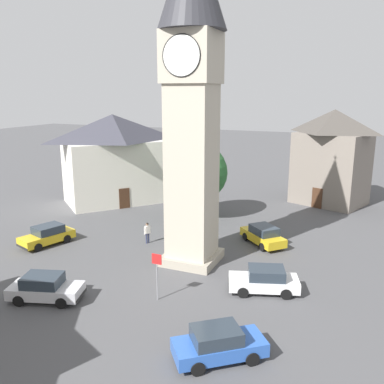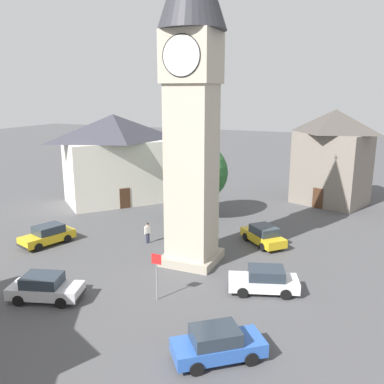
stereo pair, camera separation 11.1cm
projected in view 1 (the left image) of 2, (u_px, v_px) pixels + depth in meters
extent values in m
plane|color=#4C4C4F|center=(192.00, 261.00, 28.88)|extent=(200.00, 200.00, 0.00)
cube|color=#A59C89|center=(192.00, 257.00, 28.81)|extent=(3.61, 3.61, 0.60)
cube|color=#B7AD99|center=(192.00, 173.00, 27.37)|extent=(2.89, 2.89, 11.53)
cube|color=#B7AD99|center=(192.00, 58.00, 25.63)|extent=(3.23, 3.23, 3.18)
cylinder|color=white|center=(202.00, 59.00, 27.10)|extent=(2.43, 0.04, 2.43)
torus|color=black|center=(202.00, 59.00, 27.11)|extent=(2.49, 0.06, 2.49)
cube|color=black|center=(202.00, 55.00, 27.08)|extent=(0.05, 0.02, 0.68)
cube|color=black|center=(207.00, 59.00, 27.00)|extent=(0.92, 0.02, 0.04)
cylinder|color=white|center=(181.00, 55.00, 24.16)|extent=(2.43, 0.04, 2.43)
torus|color=black|center=(181.00, 55.00, 24.15)|extent=(2.49, 0.06, 2.49)
cube|color=#2D5BB7|center=(219.00, 347.00, 18.16)|extent=(4.27, 3.87, 0.64)
cube|color=#28333D|center=(216.00, 335.00, 17.97)|extent=(2.61, 2.53, 0.64)
cylinder|color=black|center=(238.00, 338.00, 19.29)|extent=(0.64, 0.57, 0.64)
cylinder|color=black|center=(252.00, 359.00, 17.79)|extent=(0.64, 0.57, 0.64)
cylinder|color=black|center=(188.00, 346.00, 18.66)|extent=(0.64, 0.57, 0.64)
cylinder|color=black|center=(198.00, 369.00, 17.16)|extent=(0.64, 0.57, 0.64)
cube|color=black|center=(261.00, 344.00, 18.73)|extent=(1.13, 1.38, 0.16)
cube|color=gold|center=(263.00, 237.00, 31.98)|extent=(4.15, 4.05, 0.64)
cube|color=#28333D|center=(264.00, 230.00, 31.70)|extent=(2.60, 2.58, 0.64)
cylinder|color=black|center=(246.00, 237.00, 32.83)|extent=(0.62, 0.60, 0.64)
cylinder|color=black|center=(262.00, 234.00, 33.45)|extent=(0.62, 0.60, 0.64)
cylinder|color=black|center=(263.00, 247.00, 30.64)|extent=(0.62, 0.60, 0.64)
cylinder|color=black|center=(280.00, 244.00, 31.26)|extent=(0.62, 0.60, 0.64)
cube|color=black|center=(249.00, 232.00, 33.83)|extent=(1.23, 1.29, 0.16)
cube|color=silver|center=(46.00, 291.00, 23.33)|extent=(4.42, 2.85, 0.64)
cube|color=#28333D|center=(42.00, 281.00, 23.20)|extent=(2.47, 2.12, 0.64)
cylinder|color=black|center=(72.00, 289.00, 24.05)|extent=(0.68, 0.40, 0.64)
cylinder|color=black|center=(61.00, 303.00, 22.50)|extent=(0.68, 0.40, 0.64)
cylinder|color=black|center=(32.00, 288.00, 24.28)|extent=(0.68, 0.40, 0.64)
cylinder|color=black|center=(19.00, 301.00, 22.73)|extent=(0.68, 0.40, 0.64)
cube|color=black|center=(80.00, 296.00, 23.19)|extent=(0.61, 1.63, 0.16)
cube|color=gold|center=(47.00, 237.00, 31.90)|extent=(2.88, 4.42, 0.64)
cube|color=#28333D|center=(48.00, 229.00, 31.87)|extent=(2.13, 2.48, 0.64)
cylinder|color=black|center=(38.00, 247.00, 30.56)|extent=(0.41, 0.68, 0.64)
cylinder|color=black|center=(27.00, 242.00, 31.57)|extent=(0.41, 0.68, 0.64)
cylinder|color=black|center=(67.00, 239.00, 32.36)|extent=(0.41, 0.68, 0.64)
cylinder|color=black|center=(56.00, 234.00, 33.38)|extent=(0.41, 0.68, 0.64)
cube|color=black|center=(22.00, 247.00, 30.47)|extent=(1.62, 0.63, 0.16)
cube|color=white|center=(263.00, 283.00, 24.30)|extent=(4.43, 2.90, 0.64)
cube|color=#28333D|center=(266.00, 273.00, 24.15)|extent=(2.48, 2.14, 0.64)
cylinder|color=black|center=(243.00, 292.00, 23.69)|extent=(0.68, 0.41, 0.64)
cylinder|color=black|center=(242.00, 280.00, 25.24)|extent=(0.68, 0.41, 0.64)
cylinder|color=black|center=(286.00, 294.00, 23.50)|extent=(0.68, 0.41, 0.64)
cylinder|color=black|center=(282.00, 282.00, 25.05)|extent=(0.68, 0.41, 0.64)
cube|color=black|center=(229.00, 285.00, 24.52)|extent=(0.64, 1.62, 0.16)
cylinder|color=#2D3351|center=(147.00, 238.00, 32.21)|extent=(0.13, 0.13, 0.82)
cylinder|color=#2D3351|center=(149.00, 238.00, 32.31)|extent=(0.13, 0.13, 0.82)
cube|color=white|center=(147.00, 230.00, 32.09)|extent=(0.37, 0.42, 0.60)
cylinder|color=white|center=(145.00, 231.00, 31.97)|extent=(0.09, 0.09, 0.60)
cylinder|color=white|center=(150.00, 230.00, 32.24)|extent=(0.09, 0.09, 0.60)
sphere|color=#9E7051|center=(147.00, 224.00, 31.98)|extent=(0.22, 0.22, 0.22)
sphere|color=black|center=(147.00, 224.00, 31.97)|extent=(0.20, 0.20, 0.20)
cylinder|color=brown|center=(198.00, 205.00, 38.54)|extent=(0.44, 0.44, 2.52)
sphere|color=#28602D|center=(198.00, 172.00, 37.79)|extent=(5.41, 5.41, 5.41)
cube|color=slate|center=(331.00, 169.00, 43.19)|extent=(8.22, 7.36, 7.52)
pyramid|color=#47423D|center=(335.00, 121.00, 42.02)|extent=(8.63, 7.73, 2.41)
cube|color=#422819|center=(317.00, 198.00, 41.93)|extent=(1.06, 0.46, 2.10)
cube|color=silver|center=(115.00, 172.00, 43.97)|extent=(11.11, 11.57, 6.61)
pyramid|color=#383842|center=(113.00, 128.00, 42.86)|extent=(11.66, 12.15, 2.77)
cube|color=#422819|center=(124.00, 198.00, 41.83)|extent=(0.77, 0.89, 2.10)
cylinder|color=gray|center=(157.00, 282.00, 23.26)|extent=(0.07, 0.07, 2.20)
cube|color=red|center=(157.00, 259.00, 22.93)|extent=(0.60, 0.04, 0.60)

